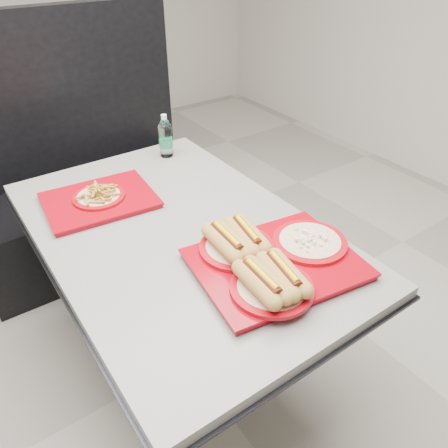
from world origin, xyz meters
TOP-DOWN VIEW (x-y plane):
  - ground at (0.00, 0.00)m, footprint 6.00×6.00m
  - diner_table at (0.00, 0.00)m, footprint 0.92×1.42m
  - booth_bench at (0.00, 1.09)m, footprint 1.30×0.57m
  - tray_near at (0.13, -0.37)m, footprint 0.57×0.48m
  - tray_far at (-0.17, 0.33)m, footprint 0.45×0.36m
  - water_bottle at (0.27, 0.56)m, footprint 0.06×0.06m

SIDE VIEW (x-z plane):
  - ground at x=0.00m, z-range 0.00..0.00m
  - booth_bench at x=0.00m, z-range -0.27..1.08m
  - diner_table at x=0.00m, z-range 0.21..0.96m
  - tray_far at x=-0.17m, z-range 0.73..0.82m
  - tray_near at x=0.13m, z-range 0.73..0.85m
  - water_bottle at x=0.27m, z-range 0.74..0.94m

